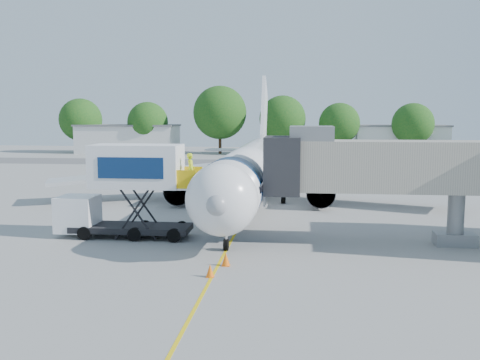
# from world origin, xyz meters

# --- Properties ---
(ground) EXTENTS (160.00, 160.00, 0.00)m
(ground) POSITION_xyz_m (0.00, 0.00, 0.00)
(ground) COLOR gray
(ground) RESTS_ON ground
(guidance_line) EXTENTS (0.15, 70.00, 0.01)m
(guidance_line) POSITION_xyz_m (0.00, 0.00, 0.01)
(guidance_line) COLOR yellow
(guidance_line) RESTS_ON ground
(taxiway_strip) EXTENTS (120.00, 10.00, 0.01)m
(taxiway_strip) POSITION_xyz_m (0.00, 42.00, 0.00)
(taxiway_strip) COLOR #59595B
(taxiway_strip) RESTS_ON ground
(aircraft) EXTENTS (34.17, 37.73, 11.35)m
(aircraft) POSITION_xyz_m (0.00, 4.12, 2.95)
(aircraft) COLOR silver
(aircraft) RESTS_ON ground
(jet_bridge) EXTENTS (13.90, 3.20, 6.60)m
(jet_bridge) POSITION_xyz_m (7.99, -7.00, 4.34)
(jet_bridge) COLOR #A6A08E
(jet_bridge) RESTS_ON ground
(catering_hiloader) EXTENTS (8.50, 2.44, 5.50)m
(catering_hiloader) POSITION_xyz_m (-6.26, -7.00, 2.76)
(catering_hiloader) COLOR black
(catering_hiloader) RESTS_ON ground
(ground_tug) EXTENTS (3.76, 2.70, 1.35)m
(ground_tug) POSITION_xyz_m (-2.04, -17.49, 0.71)
(ground_tug) COLOR white
(ground_tug) RESTS_ON ground
(safety_cone_a) EXTENTS (0.41, 0.41, 0.65)m
(safety_cone_a) POSITION_xyz_m (0.38, -12.39, 0.31)
(safety_cone_a) COLOR orange
(safety_cone_a) RESTS_ON ground
(safety_cone_b) EXTENTS (0.38, 0.38, 0.60)m
(safety_cone_b) POSITION_xyz_m (-0.08, -14.24, 0.29)
(safety_cone_b) COLOR orange
(safety_cone_b) RESTS_ON ground
(outbuilding_left) EXTENTS (18.40, 8.40, 5.30)m
(outbuilding_left) POSITION_xyz_m (-28.00, 60.00, 2.66)
(outbuilding_left) COLOR silver
(outbuilding_left) RESTS_ON ground
(outbuilding_right) EXTENTS (16.40, 7.40, 5.30)m
(outbuilding_right) POSITION_xyz_m (22.00, 62.00, 2.66)
(outbuilding_right) COLOR silver
(outbuilding_right) RESTS_ON ground
(tree_a) EXTENTS (7.97, 7.97, 10.16)m
(tree_a) POSITION_xyz_m (-37.15, 59.97, 6.17)
(tree_a) COLOR #382314
(tree_a) RESTS_ON ground
(tree_b) EXTENTS (7.42, 7.42, 9.46)m
(tree_b) POSITION_xyz_m (-23.91, 58.99, 5.74)
(tree_b) COLOR #382314
(tree_b) RESTS_ON ground
(tree_c) EXTENTS (9.69, 9.69, 12.35)m
(tree_c) POSITION_xyz_m (-10.58, 59.57, 7.50)
(tree_c) COLOR #382314
(tree_c) RESTS_ON ground
(tree_d) EXTENTS (8.28, 8.28, 10.55)m
(tree_d) POSITION_xyz_m (0.79, 59.16, 6.41)
(tree_d) COLOR #382314
(tree_d) RESTS_ON ground
(tree_e) EXTENTS (7.24, 7.24, 9.23)m
(tree_e) POSITION_xyz_m (10.86, 59.14, 5.60)
(tree_e) COLOR #382314
(tree_e) RESTS_ON ground
(tree_f) EXTENTS (7.17, 7.17, 9.14)m
(tree_f) POSITION_xyz_m (23.23, 57.81, 5.54)
(tree_f) COLOR #382314
(tree_f) RESTS_ON ground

